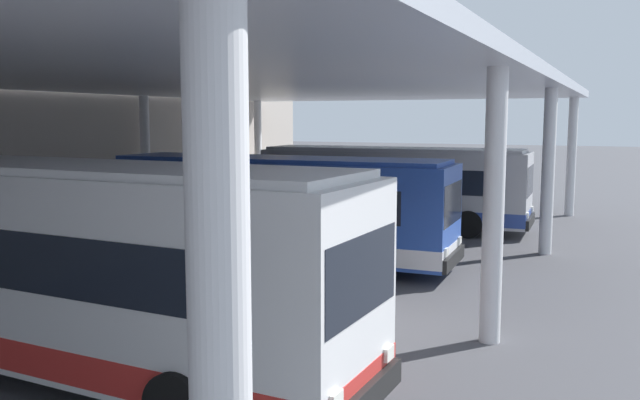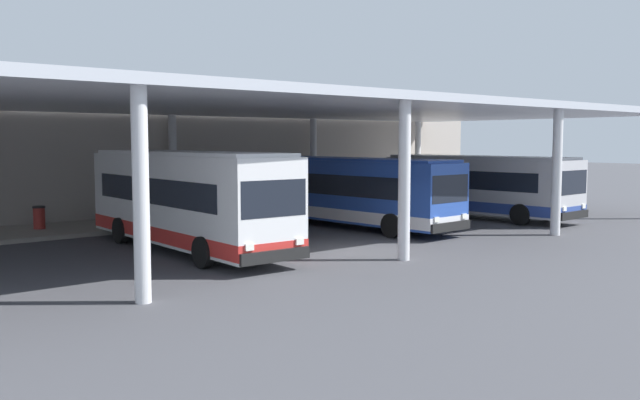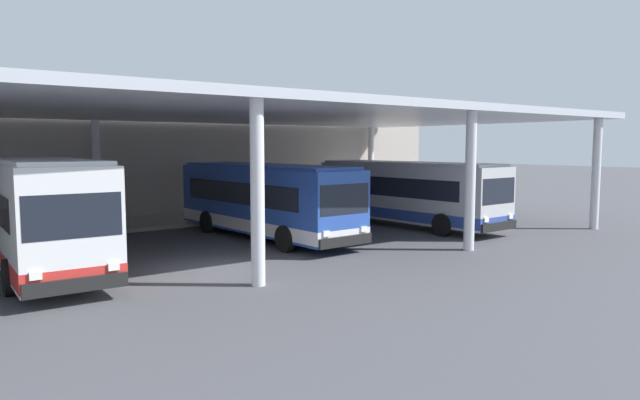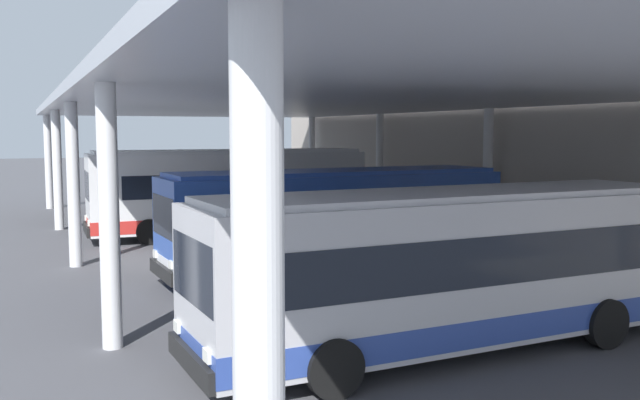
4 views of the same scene
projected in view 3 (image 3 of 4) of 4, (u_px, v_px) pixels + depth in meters
ground_plane at (219, 270)px, 18.13m from camera, size 200.00×200.00×0.00m
platform_kerb at (109, 226)px, 27.52m from camera, size 42.00×4.50×0.18m
station_building_facade at (88, 157)px, 29.80m from camera, size 48.00×1.60×6.76m
canopy_shelter at (152, 111)px, 22.03m from camera, size 40.00×17.00×5.55m
bus_nearest_bay at (36, 211)px, 18.39m from camera, size 2.92×11.39×3.57m
bus_second_bay at (264, 200)px, 24.32m from camera, size 3.04×10.63×3.17m
bus_middle_bay at (407, 193)px, 28.04m from camera, size 3.03×10.63×3.17m
bench_waiting at (29, 219)px, 25.45m from camera, size 1.80×0.45×0.92m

